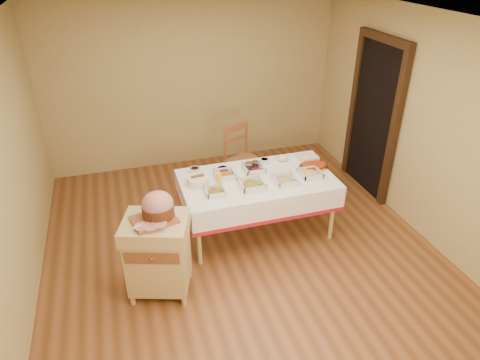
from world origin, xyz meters
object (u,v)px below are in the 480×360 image
object	(u,v)px
dining_table	(257,190)
plate_stack	(308,157)
mustard_bottle	(219,178)
bread_basket	(198,181)
brass_platter	(313,166)
ham_on_board	(157,208)
preserve_jar_left	(249,168)
dining_chair	(243,160)
butcher_cart	(158,252)
preserve_jar_right	(255,166)

from	to	relation	value
dining_table	plate_stack	world-z (taller)	plate_stack
mustard_bottle	plate_stack	size ratio (longest dim) A/B	0.84
bread_basket	brass_platter	size ratio (longest dim) A/B	0.69
plate_stack	mustard_bottle	bearing A→B (deg)	-167.03
ham_on_board	brass_platter	world-z (taller)	ham_on_board
dining_table	brass_platter	xyz separation A→B (m)	(0.75, 0.05, 0.18)
preserve_jar_left	plate_stack	size ratio (longest dim) A/B	0.55
preserve_jar_left	mustard_bottle	world-z (taller)	mustard_bottle
dining_chair	plate_stack	distance (m)	1.00
mustard_bottle	preserve_jar_left	bearing A→B (deg)	25.08
bread_basket	brass_platter	bearing A→B (deg)	-0.86
butcher_cart	dining_chair	bearing A→B (deg)	49.92
preserve_jar_left	bread_basket	distance (m)	0.67
dining_table	butcher_cart	xyz separation A→B (m)	(-1.29, -0.71, -0.10)
dining_chair	preserve_jar_right	world-z (taller)	dining_chair
preserve_jar_right	plate_stack	world-z (taller)	preserve_jar_right
preserve_jar_left	bread_basket	world-z (taller)	preserve_jar_left
dining_table	ham_on_board	bearing A→B (deg)	-151.49
preserve_jar_right	dining_table	bearing A→B (deg)	-101.73
plate_stack	preserve_jar_left	bearing A→B (deg)	-173.86
butcher_cart	plate_stack	distance (m)	2.31
butcher_cart	preserve_jar_left	distance (m)	1.57
ham_on_board	brass_platter	distance (m)	2.14
ham_on_board	bread_basket	bearing A→B (deg)	53.91
butcher_cart	mustard_bottle	bearing A→B (deg)	40.29
dining_chair	preserve_jar_right	bearing A→B (deg)	-96.24
dining_chair	ham_on_board	world-z (taller)	ham_on_board
ham_on_board	preserve_jar_left	xyz separation A→B (m)	(1.20, 0.86, -0.19)
butcher_cart	dining_chair	distance (m)	2.21
preserve_jar_left	mustard_bottle	distance (m)	0.47
ham_on_board	mustard_bottle	xyz separation A→B (m)	(0.78, 0.66, -0.16)
dining_table	bread_basket	bearing A→B (deg)	174.46
butcher_cart	ham_on_board	xyz separation A→B (m)	(0.04, 0.03, 0.50)
butcher_cart	brass_platter	bearing A→B (deg)	20.36
butcher_cart	mustard_bottle	xyz separation A→B (m)	(0.82, 0.69, 0.34)
dining_table	ham_on_board	xyz separation A→B (m)	(-1.25, -0.68, 0.41)
preserve_jar_right	brass_platter	xyz separation A→B (m)	(0.71, -0.17, -0.03)
preserve_jar_left	brass_platter	size ratio (longest dim) A/B	0.33
bread_basket	plate_stack	distance (m)	1.50
ham_on_board	mustard_bottle	size ratio (longest dim) A/B	2.29
dining_table	brass_platter	bearing A→B (deg)	3.53
dining_table	butcher_cart	world-z (taller)	butcher_cart
butcher_cart	bread_basket	distance (m)	1.03
mustard_bottle	preserve_jar_right	bearing A→B (deg)	24.02
bread_basket	mustard_bottle	bearing A→B (deg)	-20.68
preserve_jar_left	preserve_jar_right	size ratio (longest dim) A/B	1.06
butcher_cart	preserve_jar_right	size ratio (longest dim) A/B	7.58
dining_table	plate_stack	size ratio (longest dim) A/B	8.05
brass_platter	plate_stack	bearing A→B (deg)	83.63
butcher_cart	bread_basket	size ratio (longest dim) A/B	3.45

